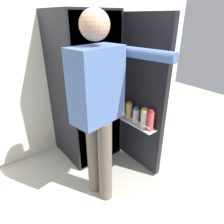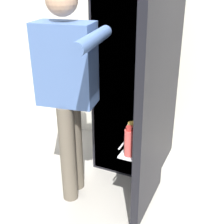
{
  "view_description": "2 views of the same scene",
  "coord_description": "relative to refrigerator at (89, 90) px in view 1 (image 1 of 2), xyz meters",
  "views": [
    {
      "loc": [
        -1.07,
        -1.31,
        1.56
      ],
      "look_at": [
        -0.05,
        -0.02,
        0.76
      ],
      "focal_mm": 32.1,
      "sensor_mm": 36.0,
      "label": 1
    },
    {
      "loc": [
        0.84,
        -1.83,
        1.67
      ],
      "look_at": [
        0.01,
        -0.01,
        0.74
      ],
      "focal_mm": 48.6,
      "sensor_mm": 36.0,
      "label": 2
    }
  ],
  "objects": [
    {
      "name": "ground_plane",
      "position": [
        -0.03,
        -0.5,
        -0.81
      ],
      "size": [
        6.69,
        6.69,
        0.0
      ],
      "primitive_type": "plane",
      "color": "#B7B2A8"
    },
    {
      "name": "person",
      "position": [
        -0.3,
        -0.62,
        0.15
      ],
      "size": [
        0.6,
        0.66,
        1.61
      ],
      "color": "#665B4C",
      "rests_on": "ground_plane"
    },
    {
      "name": "kitchen_wall",
      "position": [
        -0.03,
        0.41,
        0.42
      ],
      "size": [
        4.4,
        0.1,
        2.47
      ],
      "primitive_type": "cube",
      "color": "silver",
      "rests_on": "ground_plane"
    },
    {
      "name": "refrigerator",
      "position": [
        0.0,
        0.0,
        0.0
      ],
      "size": [
        0.65,
        1.19,
        1.62
      ],
      "color": "black",
      "rests_on": "ground_plane"
    }
  ]
}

